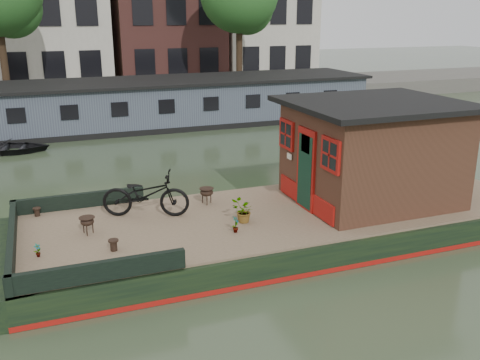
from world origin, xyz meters
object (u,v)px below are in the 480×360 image
object	(u,v)px
brazier_front	(88,225)
brazier_rear	(207,196)
bicycle	(146,194)
dinghy	(9,144)
potted_plant_a	(236,224)
cabin	(372,151)

from	to	relation	value
brazier_front	brazier_rear	world-z (taller)	brazier_rear
bicycle	dinghy	world-z (taller)	bicycle
brazier_rear	dinghy	size ratio (longest dim) A/B	0.13
brazier_front	dinghy	distance (m)	10.87
potted_plant_a	brazier_front	xyz separation A→B (m)	(-2.88, 1.02, 0.00)
brazier_rear	dinghy	world-z (taller)	brazier_rear
potted_plant_a	brazier_front	bearing A→B (deg)	160.49
cabin	brazier_rear	bearing A→B (deg)	163.60
potted_plant_a	brazier_rear	size ratio (longest dim) A/B	0.93
cabin	brazier_front	world-z (taller)	cabin
brazier_front	brazier_rear	distance (m)	2.99
brazier_rear	potted_plant_a	bearing A→B (deg)	-89.10
cabin	bicycle	distance (m)	5.43
potted_plant_a	brazier_rear	xyz separation A→B (m)	(-0.03, 1.90, 0.01)
potted_plant_a	dinghy	size ratio (longest dim) A/B	0.12
cabin	dinghy	world-z (taller)	cabin
brazier_front	dinghy	world-z (taller)	brazier_front
bicycle	brazier_rear	distance (m)	1.57
dinghy	cabin	bearing A→B (deg)	-131.06
brazier_front	dinghy	xyz separation A→B (m)	(-1.87, 10.70, -0.53)
potted_plant_a	dinghy	bearing A→B (deg)	112.07
cabin	brazier_rear	world-z (taller)	cabin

